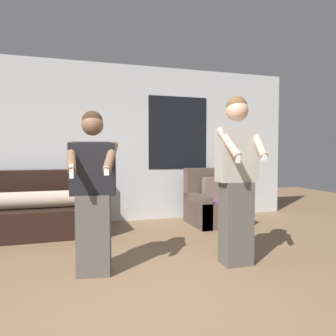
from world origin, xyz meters
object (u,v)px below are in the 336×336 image
Objects in this scene: armchair at (213,205)px; person_left at (93,193)px; couch at (37,213)px; person_right at (237,178)px.

armchair is 0.58× the size of person_left.
person_left reaches higher than couch.
couch is 1.08× the size of person_right.
person_left is at bearing 173.97° from person_right.
armchair is (2.76, -0.16, -0.00)m from couch.
person_left is 1.49m from person_right.
person_right is at bearing -6.03° from person_left.
person_left is at bearing -140.77° from armchair.
armchair is at bearing 71.38° from person_right.
couch is 3.02m from person_right.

